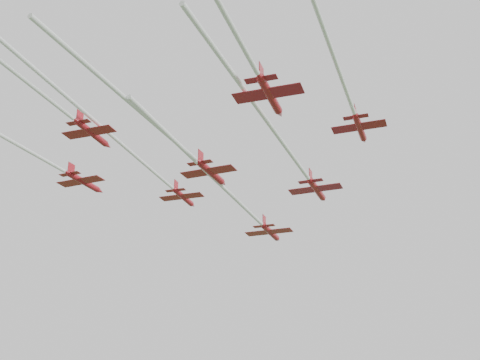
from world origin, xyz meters
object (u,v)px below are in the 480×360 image
(jet_row2_left, at_px, (140,160))
(jet_row2_right, at_px, (293,157))
(jet_row3_mid, at_px, (180,146))
(jet_row3_right, at_px, (335,59))
(jet_row3_left, at_px, (6,138))
(jet_lead, at_px, (244,207))
(jet_row4_right, at_px, (222,8))
(jet_row4_left, at_px, (38,91))

(jet_row2_left, distance_m, jet_row2_right, 25.30)
(jet_row3_mid, distance_m, jet_row3_right, 26.39)
(jet_row2_right, relative_size, jet_row3_right, 0.92)
(jet_row3_left, xyz_separation_m, jet_row3_mid, (24.99, 6.17, -1.76))
(jet_lead, bearing_deg, jet_row4_right, -72.94)
(jet_row2_right, bearing_deg, jet_row3_right, -62.72)
(jet_row3_left, bearing_deg, jet_row2_right, 33.62)
(jet_row3_mid, bearing_deg, jet_row3_right, -17.85)
(jet_row3_left, bearing_deg, jet_row2_left, 55.20)
(jet_row2_right, bearing_deg, jet_lead, 135.49)
(jet_row2_right, relative_size, jet_row4_left, 1.21)
(jet_row2_left, xyz_separation_m, jet_row4_left, (-2.09, -25.36, -1.06))
(jet_row3_left, bearing_deg, jet_row3_right, 1.60)
(jet_row2_right, distance_m, jet_row3_left, 43.60)
(jet_row2_left, xyz_separation_m, jet_row2_right, (24.94, 4.09, -1.00))
(jet_row4_right, bearing_deg, jet_row2_left, 128.02)
(jet_row2_right, bearing_deg, jet_row4_right, -84.49)
(jet_row3_mid, relative_size, jet_row4_right, 0.71)
(jet_row3_left, xyz_separation_m, jet_row3_right, (48.99, -4.21, 1.78))
(jet_row3_left, distance_m, jet_row3_mid, 25.80)
(jet_lead, height_order, jet_row2_left, jet_row2_left)
(jet_row2_right, distance_m, jet_row3_mid, 19.60)
(jet_row2_left, relative_size, jet_row4_left, 1.30)
(jet_lead, xyz_separation_m, jet_row3_left, (-26.55, -33.90, 1.79))
(jet_lead, relative_size, jet_row3_mid, 1.35)
(jet_row4_right, bearing_deg, jet_row2_right, 92.70)
(jet_row2_left, bearing_deg, jet_lead, 56.33)
(jet_row3_mid, bearing_deg, jet_lead, 92.31)
(jet_lead, distance_m, jet_row4_right, 54.54)
(jet_row2_left, relative_size, jet_row4_right, 0.98)
(jet_row3_mid, xyz_separation_m, jet_row4_right, (14.61, -25.20, 1.89))
(jet_row2_left, distance_m, jet_row3_mid, 15.08)
(jet_row3_right, relative_size, jet_row4_left, 1.31)
(jet_row2_right, xyz_separation_m, jet_row3_right, (10.18, -24.08, 1.18))
(jet_row3_left, bearing_deg, jet_row4_right, -19.16)
(jet_row2_left, relative_size, jet_row2_right, 1.08)
(jet_row2_left, relative_size, jet_row3_mid, 1.38)
(jet_row3_mid, xyz_separation_m, jet_row3_right, (24.00, -10.38, 3.55))
(jet_row4_right, bearing_deg, jet_lead, 105.38)
(jet_row2_left, bearing_deg, jet_row3_mid, -39.48)
(jet_lead, height_order, jet_row2_right, jet_row2_right)
(jet_row2_right, height_order, jet_row3_right, jet_row3_right)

